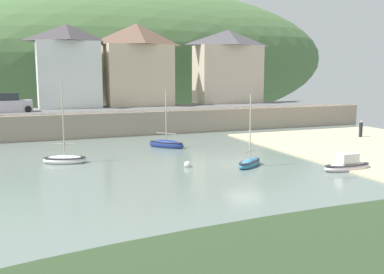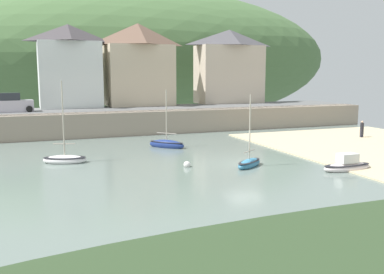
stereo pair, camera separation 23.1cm
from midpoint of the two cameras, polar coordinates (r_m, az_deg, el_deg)
name	(u,v)px [view 2 (the right image)]	position (r m, az deg, el deg)	size (l,w,h in m)	color
ground	(356,195)	(23.87, 21.09, -7.13)	(48.00, 41.00, 0.61)	slate
quay_seawall	(169,120)	(46.54, -2.96, 2.31)	(48.00, 9.40, 2.40)	gray
hillside_backdrop	(132,58)	(83.97, -7.85, 10.24)	(80.00, 44.00, 25.83)	#4C6E3F
waterfront_building_left	(69,65)	(51.97, -15.74, 9.06)	(7.08, 5.73, 9.36)	silver
waterfront_building_centre	(138,64)	(53.33, -6.95, 9.52)	(8.05, 5.85, 9.78)	beige
waterfront_building_right	(229,66)	(57.48, 5.04, 9.30)	(8.73, 4.53, 9.45)	beige
rowboat_small_beached	(167,144)	(37.06, -3.19, -0.93)	(2.96, 3.04, 5.11)	navy
sailboat_tall_mast	(347,166)	(30.24, 19.95, -3.57)	(3.58, 1.24, 1.27)	silver
sailboat_blue_trim	(65,159)	(32.08, -16.21, -2.81)	(3.34, 2.26, 5.96)	white
motorboat_with_cabin	(249,163)	(29.79, 7.76, -3.40)	(2.83, 2.41, 5.07)	teal
parked_car_near_slipway	(11,104)	(47.37, -22.60, 4.02)	(4.21, 1.98, 1.95)	#B7B1BD
person_near_water	(362,128)	(45.35, 21.62, 1.09)	(0.34, 0.34, 1.62)	#282833
mooring_buoy	(187,165)	(29.49, -0.44, -3.67)	(0.49, 0.49, 0.49)	silver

